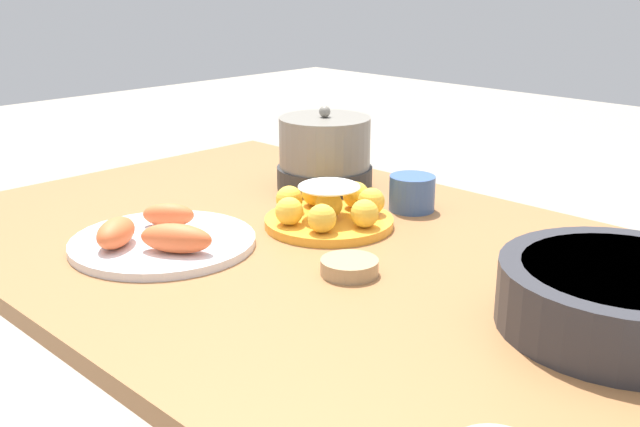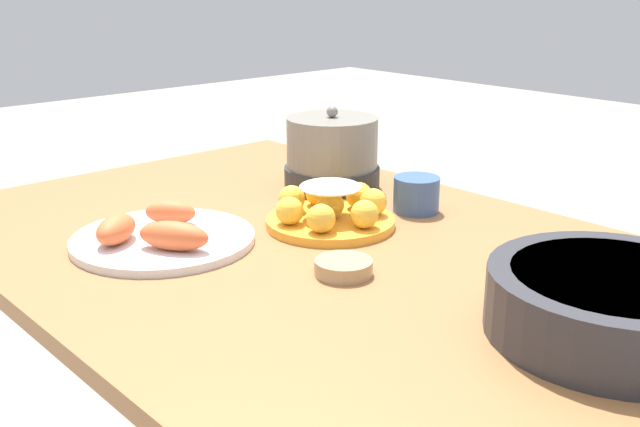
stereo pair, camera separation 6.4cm
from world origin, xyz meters
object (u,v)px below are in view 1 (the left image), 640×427
(seafood_platter, at_px, (160,238))
(dining_table, at_px, (311,295))
(cup_far, at_px, (414,193))
(serving_bowl, at_px, (624,296))
(cake_plate, at_px, (329,210))
(sauce_bowl, at_px, (349,266))
(warming_pot, at_px, (325,154))

(seafood_platter, bearing_deg, dining_table, 48.00)
(dining_table, bearing_deg, cup_far, 89.04)
(dining_table, relative_size, serving_bowl, 4.34)
(cake_plate, distance_m, sauce_bowl, 0.23)
(sauce_bowl, xyz_separation_m, seafood_platter, (-0.30, -0.14, 0.00))
(serving_bowl, distance_m, sauce_bowl, 0.39)
(seafood_platter, xyz_separation_m, warming_pot, (-0.06, 0.45, 0.06))
(sauce_bowl, relative_size, cup_far, 1.01)
(sauce_bowl, bearing_deg, cup_far, 111.74)
(cake_plate, bearing_deg, warming_pot, 136.33)
(cake_plate, distance_m, serving_bowl, 0.55)
(cup_far, bearing_deg, cake_plate, -105.84)
(dining_table, distance_m, serving_bowl, 0.53)
(cup_far, bearing_deg, seafood_platter, -110.53)
(cake_plate, relative_size, cup_far, 2.66)
(seafood_platter, distance_m, cup_far, 0.49)
(seafood_platter, relative_size, warming_pot, 1.53)
(cake_plate, height_order, sauce_bowl, cake_plate)
(warming_pot, bearing_deg, serving_bowl, -15.28)
(sauce_bowl, bearing_deg, dining_table, 160.33)
(dining_table, xyz_separation_m, seafood_platter, (-0.17, -0.19, 0.11))
(dining_table, height_order, seafood_platter, seafood_platter)
(dining_table, bearing_deg, serving_bowl, 7.37)
(serving_bowl, xyz_separation_m, cup_far, (-0.50, 0.21, -0.01))
(serving_bowl, bearing_deg, seafood_platter, -159.48)
(cake_plate, bearing_deg, dining_table, -63.48)
(cake_plate, bearing_deg, sauce_bowl, -38.15)
(sauce_bowl, relative_size, seafood_platter, 0.29)
(serving_bowl, height_order, warming_pot, warming_pot)
(serving_bowl, bearing_deg, dining_table, -172.63)
(sauce_bowl, bearing_deg, warming_pot, 138.97)
(dining_table, relative_size, cup_far, 15.77)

